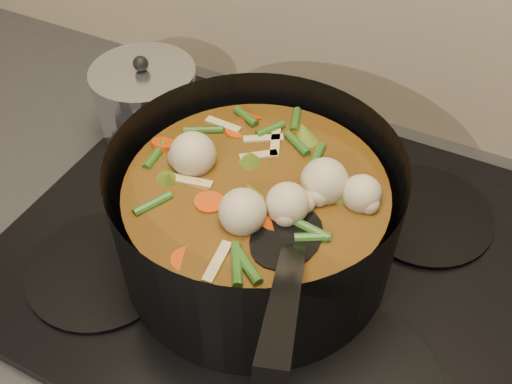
% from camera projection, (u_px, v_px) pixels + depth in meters
% --- Properties ---
extents(stovetop, '(0.62, 0.54, 0.03)m').
position_uv_depth(stovetop, '(269.00, 245.00, 0.72)').
color(stovetop, black).
rests_on(stovetop, counter).
extents(stockpot, '(0.35, 0.42, 0.23)m').
position_uv_depth(stockpot, '(256.00, 216.00, 0.65)').
color(stockpot, black).
rests_on(stockpot, stovetop).
extents(saucepan, '(0.15, 0.15, 0.12)m').
position_uv_depth(saucepan, '(147.00, 99.00, 0.84)').
color(saucepan, silver).
rests_on(saucepan, stovetop).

